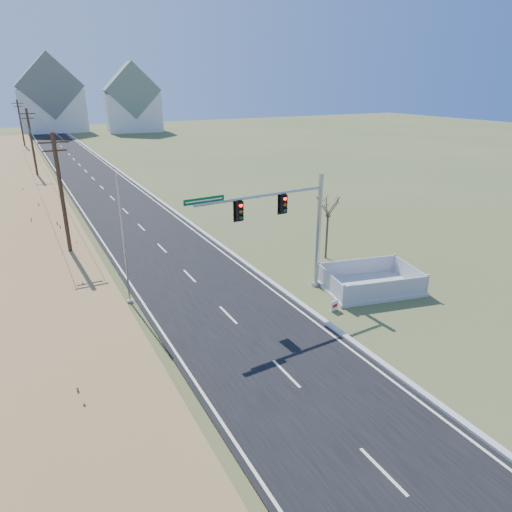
% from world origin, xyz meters
% --- Properties ---
extents(ground, '(260.00, 260.00, 0.00)m').
position_xyz_m(ground, '(0.00, 0.00, 0.00)').
color(ground, '#4A582B').
rests_on(ground, ground).
extents(road, '(8.00, 180.00, 0.06)m').
position_xyz_m(road, '(0.00, 50.00, 0.03)').
color(road, black).
rests_on(road, ground).
extents(curb, '(0.30, 180.00, 0.18)m').
position_xyz_m(curb, '(4.15, 50.00, 0.09)').
color(curb, '#B2AFA8').
rests_on(curb, ground).
extents(utility_pole_near, '(1.80, 0.26, 9.00)m').
position_xyz_m(utility_pole_near, '(-6.50, 15.00, 4.68)').
color(utility_pole_near, '#422D1E').
rests_on(utility_pole_near, ground).
extents(utility_pole_mid, '(1.80, 0.26, 9.00)m').
position_xyz_m(utility_pole_mid, '(-6.50, 45.00, 4.68)').
color(utility_pole_mid, '#422D1E').
rests_on(utility_pole_mid, ground).
extents(utility_pole_far, '(1.80, 0.26, 9.00)m').
position_xyz_m(utility_pole_far, '(-6.50, 75.00, 4.68)').
color(utility_pole_far, '#422D1E').
rests_on(utility_pole_far, ground).
extents(condo_n, '(15.27, 10.20, 18.54)m').
position_xyz_m(condo_n, '(2.00, 112.00, 7.61)').
color(condo_n, white).
rests_on(condo_n, ground).
extents(condo_ne, '(14.12, 10.51, 16.52)m').
position_xyz_m(condo_ne, '(20.00, 104.00, 6.84)').
color(condo_ne, white).
rests_on(condo_ne, ground).
extents(traffic_signal_mast, '(8.77, 0.85, 6.99)m').
position_xyz_m(traffic_signal_mast, '(4.65, 4.95, 4.31)').
color(traffic_signal_mast, '#9EA0A5').
rests_on(traffic_signal_mast, ground).
extents(fence_enclosure, '(6.36, 5.00, 1.29)m').
position_xyz_m(fence_enclosure, '(9.11, 3.07, 0.27)').
color(fence_enclosure, '#B7B5AD').
rests_on(fence_enclosure, ground).
extents(open_sign, '(0.49, 0.15, 0.61)m').
position_xyz_m(open_sign, '(5.45, 1.78, 0.32)').
color(open_sign, white).
rests_on(open_sign, ground).
extents(flagpole, '(0.33, 0.33, 7.37)m').
position_xyz_m(flagpole, '(-4.30, 8.13, 2.94)').
color(flagpole, '#B7B5AD').
rests_on(flagpole, ground).
extents(bare_tree, '(1.83, 1.83, 4.85)m').
position_xyz_m(bare_tree, '(9.86, 8.64, 3.91)').
color(bare_tree, '#4C3F33').
rests_on(bare_tree, ground).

